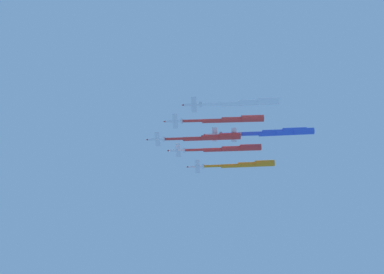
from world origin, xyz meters
name	(u,v)px	position (x,y,z in m)	size (l,w,h in m)	color
jet_lead	(211,137)	(8.52, 5.17, 205.85)	(43.85, 28.83, 4.30)	silver
jet_port_inner	(232,120)	(23.71, 1.89, 207.64)	(44.92, 30.03, 4.29)	silver
jet_starboard_inner	(232,148)	(11.96, 20.55, 207.67)	(45.22, 29.67, 4.34)	silver
jet_port_mid	(249,102)	(36.52, -3.78, 207.54)	(42.40, 27.66, 4.33)	silver
jet_starboard_mid	(247,164)	(13.37, 34.26, 205.15)	(43.51, 28.00, 4.40)	silver
jet_port_outer	(274,132)	(36.61, 22.72, 208.17)	(47.78, 31.05, 4.36)	silver
jet_starboard_outer	(285,133)	(41.72, 25.64, 207.31)	(42.60, 27.32, 4.40)	silver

